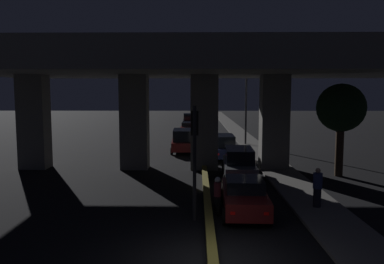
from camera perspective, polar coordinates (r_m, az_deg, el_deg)
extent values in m
cube|color=olive|center=(45.54, 1.39, -0.22)|extent=(0.31, 126.00, 0.34)
cube|color=#5B5956|center=(38.94, 8.51, -1.47)|extent=(2.28, 126.00, 0.13)
cube|color=slate|center=(25.06, -8.74, 1.50)|extent=(1.79, 1.39, 6.22)
cube|color=slate|center=(25.22, 12.41, 1.46)|extent=(1.79, 1.39, 6.22)
cube|color=slate|center=(24.72, 1.87, 1.51)|extent=(1.79, 1.39, 6.22)
cube|color=slate|center=(27.00, -22.94, 1.42)|extent=(1.79, 1.39, 6.22)
cube|color=slate|center=(24.74, 1.90, 10.78)|extent=(29.83, 11.29, 1.78)
cube|color=#333335|center=(24.89, 1.91, 13.86)|extent=(29.83, 0.40, 0.90)
cylinder|color=black|center=(14.59, 0.39, -4.88)|extent=(0.14, 0.14, 4.52)
cube|color=black|center=(14.56, 0.40, 1.38)|extent=(0.30, 0.28, 0.95)
sphere|color=red|center=(14.69, 0.41, 2.58)|extent=(0.18, 0.18, 0.18)
sphere|color=black|center=(14.71, 0.41, 1.43)|extent=(0.18, 0.18, 0.18)
sphere|color=black|center=(14.74, 0.41, 0.27)|extent=(0.18, 0.18, 0.18)
cylinder|color=#2D2D30|center=(36.50, 8.24, 4.32)|extent=(0.18, 0.18, 8.09)
cylinder|color=#2D2D30|center=(36.48, 6.53, 10.47)|extent=(2.27, 0.10, 0.10)
ellipsoid|color=#F2B759|center=(36.38, 4.73, 10.34)|extent=(0.56, 0.32, 0.24)
cube|color=#591414|center=(15.95, 7.93, -9.86)|extent=(1.86, 4.45, 0.68)
cube|color=black|center=(15.69, 8.00, -7.89)|extent=(1.56, 1.81, 0.50)
cylinder|color=black|center=(17.38, 4.70, -9.67)|extent=(0.22, 0.67, 0.66)
cylinder|color=black|center=(17.52, 10.25, -9.62)|extent=(0.22, 0.67, 0.66)
cylinder|color=black|center=(14.61, 5.08, -12.70)|extent=(0.22, 0.67, 0.66)
cylinder|color=black|center=(14.77, 11.73, -12.60)|extent=(0.22, 0.67, 0.66)
cube|color=red|center=(13.79, 6.23, -12.21)|extent=(0.18, 0.04, 0.11)
cube|color=red|center=(13.91, 11.27, -12.13)|extent=(0.18, 0.04, 0.11)
cube|color=#515459|center=(21.73, 7.18, -5.49)|extent=(1.91, 4.72, 0.76)
cube|color=black|center=(21.59, 7.20, -3.48)|extent=(1.62, 2.85, 0.78)
cylinder|color=black|center=(23.27, 4.84, -5.66)|extent=(0.23, 0.69, 0.69)
cylinder|color=black|center=(23.38, 8.97, -5.66)|extent=(0.23, 0.69, 0.69)
cylinder|color=black|center=(20.26, 5.08, -7.39)|extent=(0.23, 0.69, 0.69)
cylinder|color=black|center=(20.39, 9.83, -7.37)|extent=(0.23, 0.69, 0.69)
cube|color=red|center=(19.40, 5.88, -6.73)|extent=(0.18, 0.04, 0.11)
cube|color=red|center=(19.49, 9.43, -6.72)|extent=(0.18, 0.04, 0.11)
cube|color=#141938|center=(28.72, 4.89, -2.81)|extent=(1.70, 4.08, 0.71)
cube|color=black|center=(28.71, 4.88, -1.27)|extent=(1.50, 2.94, 0.82)
cylinder|color=black|center=(30.04, 3.12, -3.10)|extent=(0.20, 0.62, 0.62)
cylinder|color=black|center=(30.16, 6.23, -3.09)|extent=(0.20, 0.62, 0.62)
cylinder|color=black|center=(27.40, 3.39, -3.97)|extent=(0.20, 0.62, 0.62)
cylinder|color=black|center=(27.53, 6.80, -3.95)|extent=(0.20, 0.62, 0.62)
cube|color=red|center=(26.66, 3.97, -3.40)|extent=(0.18, 0.03, 0.11)
cube|color=red|center=(26.75, 6.48, -3.39)|extent=(0.18, 0.03, 0.11)
cube|color=#591414|center=(32.10, -1.35, -1.88)|extent=(2.03, 4.64, 0.74)
cube|color=black|center=(31.88, -1.35, -0.43)|extent=(1.77, 3.35, 0.92)
cylinder|color=black|center=(30.66, 0.37, -2.94)|extent=(0.22, 0.59, 0.59)
cylinder|color=black|center=(30.68, -3.10, -2.95)|extent=(0.22, 0.59, 0.59)
cylinder|color=black|center=(33.66, 0.25, -2.16)|extent=(0.22, 0.59, 0.59)
cylinder|color=black|center=(33.67, -2.91, -2.16)|extent=(0.22, 0.59, 0.59)
cube|color=white|center=(34.40, -0.22, -1.55)|extent=(0.18, 0.04, 0.11)
cube|color=white|center=(34.41, -2.43, -1.55)|extent=(0.18, 0.04, 0.11)
cube|color=#591414|center=(45.66, -0.56, 0.43)|extent=(1.94, 4.79, 0.72)
cube|color=black|center=(45.85, -0.54, 1.21)|extent=(1.62, 2.33, 0.49)
cylinder|color=black|center=(44.10, 0.39, -0.23)|extent=(0.23, 0.63, 0.62)
cylinder|color=black|center=(44.23, -1.79, -0.22)|extent=(0.23, 0.63, 0.62)
cylinder|color=black|center=(47.19, 0.60, 0.17)|extent=(0.23, 0.63, 0.62)
cylinder|color=black|center=(47.31, -1.43, 0.18)|extent=(0.23, 0.63, 0.62)
cube|color=white|center=(47.99, 0.36, 0.56)|extent=(0.18, 0.04, 0.11)
cube|color=white|center=(48.07, -1.07, 0.57)|extent=(0.18, 0.04, 0.11)
cube|color=black|center=(57.98, -0.49, 1.55)|extent=(2.00, 4.26, 0.65)
cube|color=black|center=(57.82, -0.49, 2.34)|extent=(1.73, 3.08, 0.97)
cylinder|color=black|center=(56.66, 0.44, 1.11)|extent=(0.23, 0.63, 0.62)
cylinder|color=black|center=(56.62, -1.36, 1.11)|extent=(0.23, 0.63, 0.62)
cylinder|color=black|center=(59.40, 0.35, 1.33)|extent=(0.23, 0.63, 0.62)
cylinder|color=black|center=(59.37, -1.38, 1.33)|extent=(0.23, 0.63, 0.62)
cube|color=white|center=(60.10, 0.08, 1.60)|extent=(0.18, 0.04, 0.11)
cube|color=white|center=(60.07, -1.14, 1.60)|extent=(0.18, 0.04, 0.11)
cylinder|color=black|center=(16.82, 3.86, -10.40)|extent=(0.09, 0.54, 0.54)
cylinder|color=black|center=(15.64, 3.98, -11.67)|extent=(0.11, 0.55, 0.54)
cube|color=black|center=(16.17, 3.92, -10.27)|extent=(0.27, 0.94, 0.32)
cylinder|color=maroon|center=(16.05, 3.93, -8.71)|extent=(0.33, 0.33, 0.59)
sphere|color=silver|center=(15.95, 3.94, -7.26)|extent=(0.24, 0.24, 0.24)
cube|color=red|center=(15.53, 3.99, -10.95)|extent=(0.08, 0.03, 0.08)
cylinder|color=black|center=(17.19, 18.53, -9.45)|extent=(0.33, 0.33, 0.80)
cylinder|color=navy|center=(17.02, 18.61, -7.05)|extent=(0.39, 0.39, 0.67)
sphere|color=tan|center=(16.93, 18.65, -5.58)|extent=(0.22, 0.22, 0.22)
cylinder|color=#38281C|center=(24.28, 21.54, -2.71)|extent=(0.48, 0.48, 3.07)
sphere|color=black|center=(24.05, 21.77, 3.47)|extent=(2.87, 2.87, 2.87)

